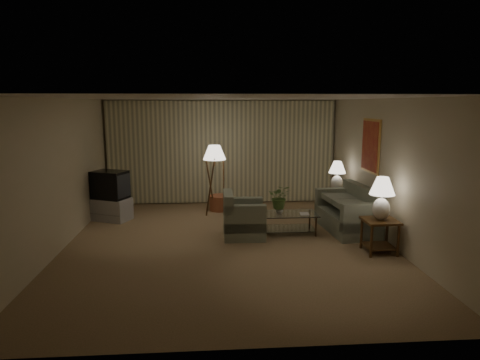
# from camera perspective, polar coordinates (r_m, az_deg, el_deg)

# --- Properties ---
(ground) EXTENTS (7.00, 7.00, 0.00)m
(ground) POSITION_cam_1_polar(r_m,az_deg,el_deg) (8.13, -1.63, -8.52)
(ground) COLOR #A17B59
(ground) RESTS_ON ground
(room_shell) EXTENTS (6.04, 7.02, 2.72)m
(room_shell) POSITION_cam_1_polar(r_m,az_deg,el_deg) (9.25, -1.98, 4.85)
(room_shell) COLOR beige
(room_shell) RESTS_ON ground
(sofa) EXTENTS (1.79, 1.09, 0.74)m
(sofa) POSITION_cam_1_polar(r_m,az_deg,el_deg) (9.14, 14.05, -4.30)
(sofa) COLOR gray
(sofa) RESTS_ON ground
(armchair) EXTENTS (0.86, 0.82, 0.71)m
(armchair) POSITION_cam_1_polar(r_m,az_deg,el_deg) (8.47, 0.54, -5.23)
(armchair) COLOR gray
(armchair) RESTS_ON ground
(side_table_near) EXTENTS (0.57, 0.57, 0.60)m
(side_table_near) POSITION_cam_1_polar(r_m,az_deg,el_deg) (7.96, 18.14, -6.32)
(side_table_near) COLOR #3B2210
(side_table_near) RESTS_ON ground
(side_table_far) EXTENTS (0.45, 0.38, 0.60)m
(side_table_far) POSITION_cam_1_polar(r_m,az_deg,el_deg) (10.33, 12.69, -2.45)
(side_table_far) COLOR #3B2210
(side_table_far) RESTS_ON ground
(table_lamp_near) EXTENTS (0.44, 0.44, 0.76)m
(table_lamp_near) POSITION_cam_1_polar(r_m,az_deg,el_deg) (7.81, 18.40, -1.86)
(table_lamp_near) COLOR white
(table_lamp_near) RESTS_ON side_table_near
(table_lamp_far) EXTENTS (0.40, 0.40, 0.68)m
(table_lamp_far) POSITION_cam_1_polar(r_m,az_deg,el_deg) (10.22, 12.83, 0.91)
(table_lamp_far) COLOR white
(table_lamp_far) RESTS_ON side_table_far
(coffee_table) EXTENTS (1.22, 0.67, 0.41)m
(coffee_table) POSITION_cam_1_polar(r_m,az_deg,el_deg) (8.75, 6.24, -5.30)
(coffee_table) COLOR silver
(coffee_table) RESTS_ON ground
(tv_cabinet) EXTENTS (1.21, 1.14, 0.50)m
(tv_cabinet) POSITION_cam_1_polar(r_m,az_deg,el_deg) (10.11, -16.78, -3.73)
(tv_cabinet) COLOR #99999B
(tv_cabinet) RESTS_ON ground
(crt_tv) EXTENTS (1.11, 1.06, 0.62)m
(crt_tv) POSITION_cam_1_polar(r_m,az_deg,el_deg) (10.00, -16.94, -0.61)
(crt_tv) COLOR black
(crt_tv) RESTS_ON tv_cabinet
(floor_lamp) EXTENTS (0.53, 0.53, 1.65)m
(floor_lamp) POSITION_cam_1_polar(r_m,az_deg,el_deg) (10.07, -3.39, 0.20)
(floor_lamp) COLOR #3B2210
(floor_lamp) RESTS_ON ground
(ottoman) EXTENTS (0.73, 0.73, 0.37)m
(ottoman) POSITION_cam_1_polar(r_m,az_deg,el_deg) (10.59, -2.61, -3.05)
(ottoman) COLOR #A45637
(ottoman) RESTS_ON ground
(vase) EXTENTS (0.17, 0.17, 0.16)m
(vase) POSITION_cam_1_polar(r_m,az_deg,el_deg) (8.67, 5.29, -3.97)
(vase) COLOR silver
(vase) RESTS_ON coffee_table
(flowers) EXTENTS (0.49, 0.44, 0.49)m
(flowers) POSITION_cam_1_polar(r_m,az_deg,el_deg) (8.60, 5.32, -1.89)
(flowers) COLOR #527734
(flowers) RESTS_ON vase
(book) EXTENTS (0.20, 0.26, 0.02)m
(book) POSITION_cam_1_polar(r_m,az_deg,el_deg) (8.67, 8.01, -4.50)
(book) COLOR olive
(book) RESTS_ON coffee_table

